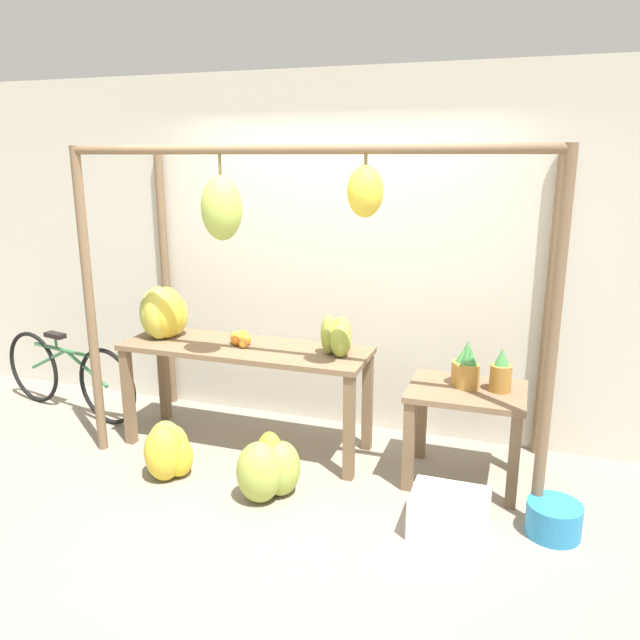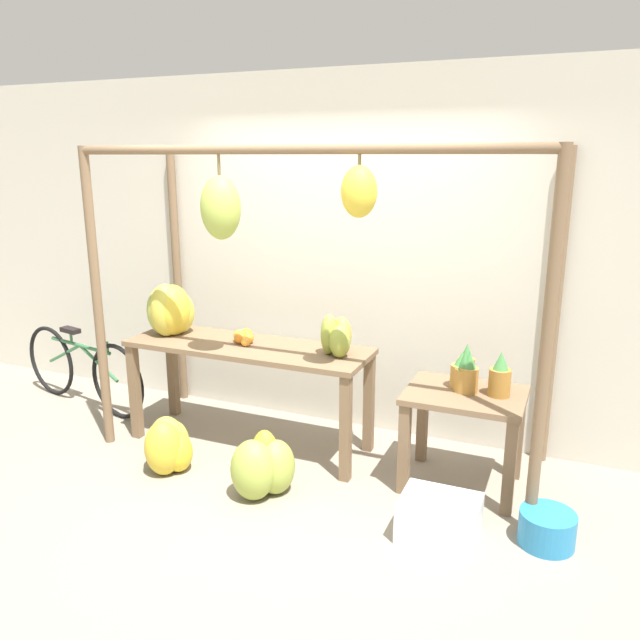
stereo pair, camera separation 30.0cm
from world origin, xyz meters
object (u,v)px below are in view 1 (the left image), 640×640
(pineapple_cluster, at_px, (474,370))
(fruit_crate_white, at_px, (449,513))
(banana_pile_ground_left, at_px, (167,451))
(banana_pile_on_table, at_px, (163,313))
(parked_bicycle, at_px, (68,375))
(orange_pile, at_px, (241,339))
(blue_bucket, at_px, (554,519))
(papaya_pile, at_px, (337,337))
(banana_pile_ground_right, at_px, (270,468))

(pineapple_cluster, bearing_deg, fruit_crate_white, -93.25)
(pineapple_cluster, height_order, banana_pile_ground_left, pineapple_cluster)
(banana_pile_on_table, relative_size, parked_bicycle, 0.27)
(banana_pile_on_table, xyz_separation_m, banana_pile_ground_left, (0.35, -0.60, -0.82))
(orange_pile, bearing_deg, parked_bicycle, 177.85)
(parked_bicycle, bearing_deg, fruit_crate_white, -12.54)
(pineapple_cluster, bearing_deg, parked_bicycle, 179.11)
(fruit_crate_white, distance_m, blue_bucket, 0.61)
(blue_bucket, bearing_deg, orange_pile, 167.07)
(blue_bucket, distance_m, papaya_pile, 1.79)
(fruit_crate_white, bearing_deg, parked_bicycle, 167.46)
(fruit_crate_white, bearing_deg, pineapple_cluster, 86.75)
(banana_pile_on_table, distance_m, banana_pile_ground_right, 1.53)
(fruit_crate_white, bearing_deg, banana_pile_ground_right, 178.56)
(banana_pile_ground_right, height_order, fruit_crate_white, banana_pile_ground_right)
(orange_pile, height_order, banana_pile_ground_left, orange_pile)
(banana_pile_on_table, relative_size, papaya_pile, 1.36)
(banana_pile_on_table, height_order, parked_bicycle, banana_pile_on_table)
(pineapple_cluster, height_order, papaya_pile, papaya_pile)
(banana_pile_on_table, bearing_deg, blue_bucket, -9.60)
(banana_pile_ground_right, relative_size, papaya_pile, 1.39)
(banana_pile_on_table, distance_m, parked_bicycle, 1.24)
(orange_pile, xyz_separation_m, pineapple_cluster, (1.71, 0.01, -0.06))
(banana_pile_ground_left, bearing_deg, pineapple_cluster, 17.77)
(fruit_crate_white, xyz_separation_m, parked_bicycle, (-3.35, 0.75, 0.22))
(banana_pile_on_table, bearing_deg, parked_bicycle, 174.99)
(blue_bucket, distance_m, parked_bicycle, 3.99)
(banana_pile_ground_left, bearing_deg, banana_pile_ground_right, -1.92)
(blue_bucket, relative_size, papaya_pile, 1.01)
(pineapple_cluster, xyz_separation_m, banana_pile_ground_right, (-1.20, -0.66, -0.59))
(banana_pile_ground_right, xyz_separation_m, parked_bicycle, (-2.19, 0.72, 0.15))
(orange_pile, distance_m, parked_bicycle, 1.76)
(orange_pile, xyz_separation_m, banana_pile_ground_left, (-0.28, -0.63, -0.67))
(pineapple_cluster, height_order, fruit_crate_white, pineapple_cluster)
(fruit_crate_white, relative_size, parked_bicycle, 0.29)
(orange_pile, relative_size, fruit_crate_white, 0.49)
(blue_bucket, bearing_deg, pineapple_cluster, 135.98)
(banana_pile_on_table, height_order, fruit_crate_white, banana_pile_on_table)
(banana_pile_ground_left, bearing_deg, orange_pile, 65.84)
(papaya_pile, bearing_deg, orange_pile, -179.73)
(banana_pile_ground_right, bearing_deg, orange_pile, 127.78)
(banana_pile_ground_left, xyz_separation_m, papaya_pile, (1.04, 0.63, 0.75))
(orange_pile, xyz_separation_m, papaya_pile, (0.76, 0.00, 0.09))
(banana_pile_ground_left, height_order, papaya_pile, papaya_pile)
(banana_pile_ground_left, relative_size, blue_bucket, 1.39)
(orange_pile, bearing_deg, blue_bucket, -12.93)
(banana_pile_ground_left, height_order, fruit_crate_white, banana_pile_ground_left)
(papaya_pile, bearing_deg, banana_pile_ground_right, -110.71)
(banana_pile_ground_right, distance_m, blue_bucket, 1.76)
(blue_bucket, bearing_deg, papaya_pile, 160.84)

